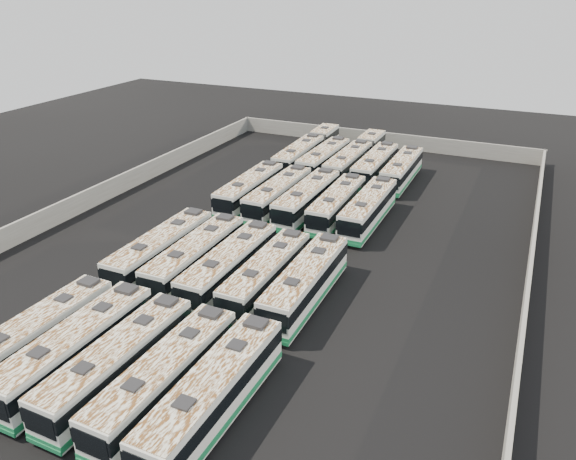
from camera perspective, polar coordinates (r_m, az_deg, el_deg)
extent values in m
plane|color=black|center=(53.38, -1.32, -1.41)|extent=(140.00, 140.00, 0.00)
cube|color=slate|center=(85.16, 9.39, 9.09)|extent=(45.20, 0.30, 2.20)
cube|color=slate|center=(48.63, 23.20, -4.88)|extent=(0.30, 73.20, 2.20)
cube|color=slate|center=(65.01, -19.39, 3.09)|extent=(0.30, 73.20, 2.20)
cube|color=beige|center=(41.00, -24.12, -9.81)|extent=(2.74, 11.89, 2.71)
cube|color=#176E40|center=(41.53, -23.89, -10.95)|extent=(2.79, 11.94, 0.41)
cube|color=black|center=(40.76, -24.23, -9.29)|extent=(2.80, 11.95, 0.91)
cube|color=silver|center=(40.28, -24.46, -8.17)|extent=(2.68, 11.65, 0.07)
cube|color=black|center=(41.62, -21.84, -6.43)|extent=(0.96, 0.96, 0.14)
cube|color=black|center=(42.95, -19.61, -4.98)|extent=(1.31, 1.11, 0.26)
cylinder|color=black|center=(39.19, -26.93, -14.32)|extent=(0.30, 0.99, 0.99)
cylinder|color=black|center=(44.32, -21.15, -8.40)|extent=(0.30, 0.99, 0.99)
cylinder|color=black|center=(42.96, -19.16, -9.18)|extent=(0.30, 0.99, 0.99)
cube|color=beige|center=(38.74, -20.72, -11.19)|extent=(2.66, 12.30, 2.81)
cube|color=#176E40|center=(39.33, -20.49, -12.42)|extent=(2.71, 12.35, 0.43)
cube|color=black|center=(38.49, -20.82, -10.63)|extent=(2.72, 12.36, 0.94)
cube|color=silver|center=(37.96, -21.04, -9.42)|extent=(2.60, 12.05, 0.07)
cube|color=black|center=(36.49, -24.04, -11.29)|extent=(0.98, 0.98, 0.14)
cube|color=black|center=(39.46, -18.35, -7.43)|extent=(0.98, 0.98, 0.14)
cube|color=black|center=(40.95, -16.08, -5.78)|extent=(1.34, 1.14, 0.27)
cylinder|color=black|center=(38.25, -25.82, -15.08)|extent=(0.29, 1.03, 1.02)
cylinder|color=black|center=(36.83, -23.51, -16.30)|extent=(0.29, 1.03, 1.02)
cylinder|color=black|center=(42.32, -17.85, -9.50)|extent=(0.29, 1.03, 1.02)
cylinder|color=black|center=(41.04, -15.53, -10.34)|extent=(0.29, 1.03, 1.02)
cube|color=beige|center=(36.74, -16.86, -12.78)|extent=(2.76, 12.13, 2.77)
cube|color=#176E40|center=(37.35, -16.67, -14.02)|extent=(2.81, 12.18, 0.42)
cube|color=black|center=(36.47, -16.95, -12.20)|extent=(2.82, 12.20, 0.93)
cube|color=black|center=(33.50, -24.01, -17.56)|extent=(2.22, 0.10, 1.46)
cube|color=#176E40|center=(34.51, -23.55, -19.48)|extent=(2.52, 0.15, 0.28)
cube|color=silver|center=(35.93, -17.14, -10.98)|extent=(2.70, 11.89, 0.07)
cube|color=black|center=(34.41, -20.13, -13.01)|extent=(0.98, 0.98, 0.14)
cube|color=black|center=(37.46, -14.47, -8.83)|extent=(0.98, 0.98, 0.14)
cube|color=black|center=(38.98, -12.25, -7.06)|extent=(1.33, 1.13, 0.26)
cylinder|color=black|center=(36.16, -22.12, -16.90)|extent=(0.30, 1.01, 1.01)
cylinder|color=black|center=(34.86, -19.55, -18.21)|extent=(0.30, 1.01, 1.01)
cylinder|color=black|center=(40.33, -14.18, -10.86)|extent=(0.30, 1.01, 1.01)
cylinder|color=black|center=(39.17, -11.67, -11.76)|extent=(0.30, 1.01, 1.01)
cube|color=beige|center=(34.88, -12.35, -14.49)|extent=(2.76, 12.13, 2.77)
cube|color=#176E40|center=(35.52, -12.20, -15.76)|extent=(2.81, 12.18, 0.42)
cube|color=black|center=(34.60, -12.42, -13.89)|extent=(2.82, 12.19, 0.93)
cube|color=black|center=(31.44, -19.42, -19.90)|extent=(2.21, 0.11, 1.46)
cube|color=silver|center=(34.02, -12.57, -12.63)|extent=(2.71, 11.88, 0.07)
cube|color=black|center=(32.41, -15.50, -14.92)|extent=(0.98, 0.98, 0.14)
cube|color=black|center=(35.64, -9.98, -10.26)|extent=(0.98, 0.98, 0.14)
cube|color=black|center=(37.24, -7.86, -8.33)|extent=(1.33, 1.13, 0.26)
cylinder|color=black|center=(34.15, -17.77, -18.98)|extent=(0.30, 1.01, 1.01)
cylinder|color=black|center=(33.00, -14.82, -20.38)|extent=(0.30, 1.01, 1.01)
cylinder|color=black|center=(38.55, -9.99, -12.28)|extent=(0.30, 1.01, 1.01)
cylinder|color=black|center=(37.54, -7.21, -13.22)|extent=(0.30, 1.01, 1.01)
cube|color=beige|center=(33.28, -7.56, -16.18)|extent=(2.70, 12.40, 2.84)
cube|color=#176E40|center=(33.97, -7.46, -17.50)|extent=(2.75, 12.45, 0.43)
cube|color=black|center=(32.98, -7.61, -15.56)|extent=(2.76, 12.46, 0.95)
cube|color=silver|center=(32.36, -7.70, -14.23)|extent=(2.65, 12.15, 0.07)
cube|color=black|center=(30.61, -10.53, -16.88)|extent=(0.99, 0.99, 0.14)
cube|color=black|center=(34.12, -5.25, -11.56)|extent=(0.99, 0.99, 0.14)
cube|color=black|center=(35.85, -3.27, -9.40)|extent=(1.35, 1.15, 0.27)
cylinder|color=black|center=(32.36, -13.17, -21.24)|extent=(0.30, 1.03, 1.03)
cylinder|color=black|center=(37.12, -5.63, -13.61)|extent=(0.30, 1.03, 1.03)
cylinder|color=black|center=(36.26, -2.51, -14.57)|extent=(0.30, 1.03, 1.03)
cube|color=beige|center=(49.38, -12.76, -2.02)|extent=(2.59, 12.38, 2.84)
cube|color=#176E40|center=(49.84, -12.65, -3.09)|extent=(2.64, 12.43, 0.43)
cube|color=black|center=(49.18, -12.81, -1.54)|extent=(2.65, 12.44, 0.95)
cube|color=black|center=(45.08, -17.44, -4.83)|extent=(2.27, 0.06, 1.50)
cube|color=#176E40|center=(45.84, -17.19, -6.55)|extent=(2.58, 0.10, 0.29)
cube|color=silver|center=(48.76, -12.92, -0.50)|extent=(2.54, 12.13, 0.07)
cube|color=black|center=(46.82, -14.89, -1.67)|extent=(0.98, 0.98, 0.14)
cube|color=black|center=(50.70, -11.12, 0.79)|extent=(0.98, 0.98, 0.14)
cube|color=black|center=(52.53, -9.60, 1.84)|extent=(1.34, 1.14, 0.27)
cylinder|color=black|center=(47.94, -16.47, -5.03)|extent=(0.29, 1.03, 1.03)
cylinder|color=black|center=(46.64, -14.38, -5.64)|extent=(0.29, 1.03, 1.03)
cylinder|color=black|center=(53.36, -11.10, -1.29)|extent=(0.29, 1.03, 1.03)
cylinder|color=black|center=(52.20, -9.11, -1.74)|extent=(0.29, 1.03, 1.03)
cube|color=beige|center=(47.67, -9.38, -2.74)|extent=(2.72, 12.35, 2.82)
cube|color=#176E40|center=(48.15, -9.29, -3.83)|extent=(2.77, 12.40, 0.43)
cube|color=black|center=(47.46, -9.42, -2.24)|extent=(2.78, 12.41, 0.94)
cube|color=black|center=(43.15, -13.79, -5.76)|extent=(2.26, 0.09, 1.49)
cube|color=#176E40|center=(43.94, -13.59, -7.53)|extent=(2.57, 0.13, 0.29)
cube|color=silver|center=(47.03, -9.50, -1.18)|extent=(2.66, 12.11, 0.07)
cube|color=black|center=(45.00, -11.35, -2.43)|extent=(0.99, 0.99, 0.14)
cube|color=black|center=(49.05, -7.82, 0.19)|extent=(0.99, 0.99, 0.14)
cube|color=black|center=(50.96, -6.41, 1.29)|extent=(1.35, 1.15, 0.27)
cylinder|color=black|center=(46.05, -13.05, -5.91)|extent=(0.30, 1.03, 1.03)
cylinder|color=black|center=(44.90, -10.77, -6.54)|extent=(0.30, 1.03, 1.03)
cylinder|color=black|center=(51.72, -7.99, -1.92)|extent=(0.30, 1.03, 1.03)
cylinder|color=black|center=(50.70, -5.86, -2.38)|extent=(0.30, 1.03, 1.03)
cube|color=beige|center=(45.88, -5.98, -3.68)|extent=(2.56, 12.28, 2.81)
cube|color=#176E40|center=(46.38, -5.92, -4.80)|extent=(2.61, 12.33, 0.43)
cube|color=black|center=(45.67, -6.00, -3.16)|extent=(2.62, 12.34, 0.94)
cube|color=black|center=(41.26, -10.27, -6.93)|extent=(2.25, 0.06, 1.48)
cube|color=#176E40|center=(42.09, -10.11, -8.75)|extent=(2.56, 0.10, 0.29)
cube|color=silver|center=(45.22, -6.06, -2.07)|extent=(2.51, 12.04, 0.07)
cube|color=black|center=(43.14, -7.85, -3.41)|extent=(0.97, 0.97, 0.14)
cube|color=black|center=(47.28, -4.44, -0.63)|extent=(0.97, 0.97, 0.14)
cube|color=black|center=(49.23, -3.08, 0.53)|extent=(1.33, 1.13, 0.27)
cylinder|color=black|center=(44.17, -9.70, -7.01)|extent=(0.29, 1.02, 1.02)
cylinder|color=black|center=(43.12, -7.24, -7.68)|extent=(0.29, 1.02, 1.02)
cylinder|color=black|center=(49.96, -4.77, -2.76)|extent=(0.29, 1.02, 1.02)
cylinder|color=black|center=(49.04, -2.52, -3.25)|extent=(0.29, 1.02, 1.02)
cube|color=beige|center=(44.51, -2.22, -4.60)|extent=(2.47, 11.84, 2.71)
cube|color=#176E40|center=(45.00, -2.20, -5.70)|extent=(2.52, 11.89, 0.41)
cube|color=black|center=(44.29, -2.23, -4.09)|extent=(2.53, 11.90, 0.91)
cube|color=black|center=(39.88, -6.05, -7.97)|extent=(2.17, 0.06, 1.43)
cube|color=#176E40|center=(40.71, -5.95, -9.76)|extent=(2.47, 0.10, 0.28)
cube|color=silver|center=(43.85, -2.25, -3.02)|extent=(2.42, 11.60, 0.07)
cube|color=black|center=(41.77, -3.84, -4.40)|extent=(0.94, 0.94, 0.14)
cube|color=black|center=(45.89, -0.80, -1.54)|extent=(0.94, 0.94, 0.14)
cube|color=black|center=(47.81, 0.40, -0.35)|extent=(1.28, 1.09, 0.26)
cylinder|color=black|center=(42.72, -5.75, -7.97)|extent=(0.28, 0.99, 0.99)
cylinder|color=black|center=(41.84, -3.21, -8.64)|extent=(0.28, 0.99, 0.99)
cylinder|color=black|center=(48.48, -1.32, -3.61)|extent=(0.28, 0.99, 0.99)
cylinder|color=black|center=(47.71, 0.97, -4.10)|extent=(0.28, 0.99, 0.99)
cube|color=beige|center=(43.26, 1.80, -5.41)|extent=(2.69, 12.35, 2.82)
cube|color=#176E40|center=(43.79, 1.79, -6.58)|extent=(2.74, 12.40, 0.43)
cube|color=black|center=(43.03, 1.81, -4.87)|extent=(2.75, 12.41, 0.94)
cube|color=black|center=(38.27, -1.72, -9.22)|extent=(2.26, 0.08, 1.49)
cube|color=#176E40|center=(39.17, -1.69, -11.13)|extent=(2.57, 0.13, 0.29)
cube|color=silver|center=(42.56, 1.83, -3.73)|extent=(2.64, 12.10, 0.07)
cube|color=black|center=(40.32, 0.38, -5.28)|extent=(0.99, 0.99, 0.14)
cube|color=black|center=(44.76, 3.14, -2.10)|extent=(0.99, 0.99, 0.14)
cube|color=black|center=(46.82, 4.21, -0.80)|extent=(1.35, 1.14, 0.27)
cylinder|color=black|center=(41.23, -1.74, -9.13)|extent=(0.30, 1.03, 1.03)
cylinder|color=black|center=(40.49, 1.11, -9.83)|extent=(0.30, 1.03, 1.03)
cylinder|color=black|center=(47.43, 2.35, -4.28)|extent=(0.30, 1.03, 1.03)
cylinder|color=black|center=(46.78, 4.86, -4.79)|extent=(0.30, 1.03, 1.03)
cube|color=beige|center=(62.01, -3.90, 4.10)|extent=(2.66, 12.13, 2.77)
cube|color=#176E40|center=(62.37, -3.88, 3.22)|extent=(2.72, 12.18, 0.42)
cube|color=black|center=(61.85, -3.91, 4.49)|extent=(2.73, 12.19, 0.93)
cube|color=black|center=(56.96, -6.70, 2.43)|extent=(2.22, 0.09, 1.46)
cube|color=#176E40|center=(57.55, -6.63, 1.01)|extent=(2.52, 0.13, 0.28)
cube|color=silver|center=(61.53, -3.94, 5.33)|extent=(2.61, 11.89, 0.07)
cube|color=black|center=(59.29, -5.12, 4.64)|extent=(0.97, 0.97, 0.14)
cube|color=black|center=(63.74, -2.84, 6.15)|extent=(0.97, 0.97, 0.14)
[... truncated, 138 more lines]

